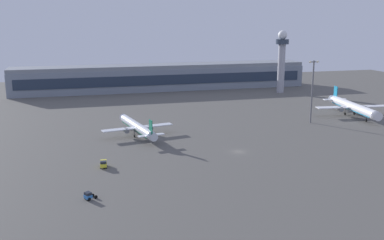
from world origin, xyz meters
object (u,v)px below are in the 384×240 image
object	(u,v)px
control_tower	(282,57)
cargo_loader	(103,164)
apron_light_west	(312,88)
airplane_near_gate	(352,107)
pushback_tug	(89,196)
airplane_terminal_side	(137,127)

from	to	relation	value
control_tower	cargo_loader	bearing A→B (deg)	-135.04
control_tower	cargo_loader	world-z (taller)	control_tower
control_tower	apron_light_west	xyz separation A→B (m)	(-24.30, -80.02, -6.45)
airplane_near_gate	pushback_tug	world-z (taller)	airplane_near_gate
airplane_terminal_side	airplane_near_gate	xyz separation A→B (m)	(104.47, 10.30, 0.78)
airplane_near_gate	apron_light_west	size ratio (longest dim) A/B	1.63
pushback_tug	airplane_terminal_side	bearing A→B (deg)	-48.98
pushback_tug	cargo_loader	xyz separation A→B (m)	(5.56, 24.97, 0.11)
airplane_near_gate	cargo_loader	size ratio (longest dim) A/B	10.54
pushback_tug	cargo_loader	world-z (taller)	cargo_loader
cargo_loader	apron_light_west	xyz separation A→B (m)	(93.77, 37.91, 14.55)
cargo_loader	control_tower	bearing A→B (deg)	-130.52
airplane_terminal_side	pushback_tug	xyz separation A→B (m)	(-21.43, -60.43, -2.53)
cargo_loader	apron_light_west	world-z (taller)	apron_light_west
pushback_tug	cargo_loader	size ratio (longest dim) A/B	0.83
airplane_near_gate	airplane_terminal_side	bearing A→B (deg)	12.41
cargo_loader	airplane_near_gate	bearing A→B (deg)	-154.67
airplane_near_gate	control_tower	bearing A→B (deg)	-81.42
pushback_tug	cargo_loader	distance (m)	25.58
control_tower	pushback_tug	distance (m)	190.13
airplane_near_gate	pushback_tug	distance (m)	144.45
airplane_terminal_side	cargo_loader	distance (m)	38.93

